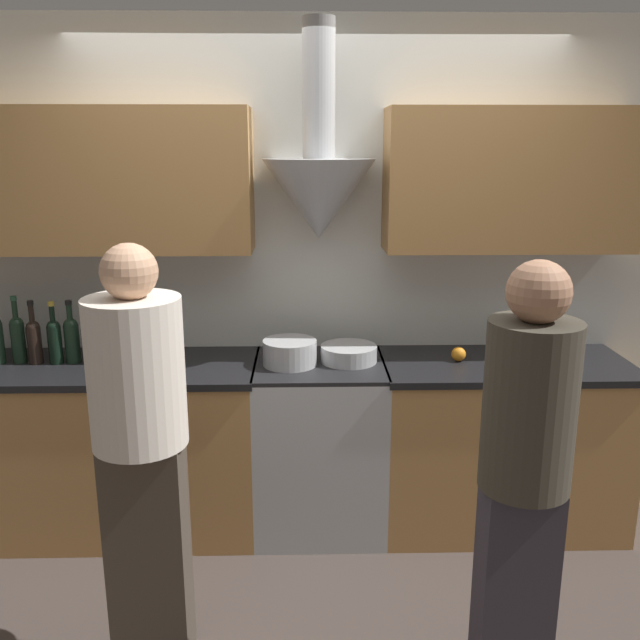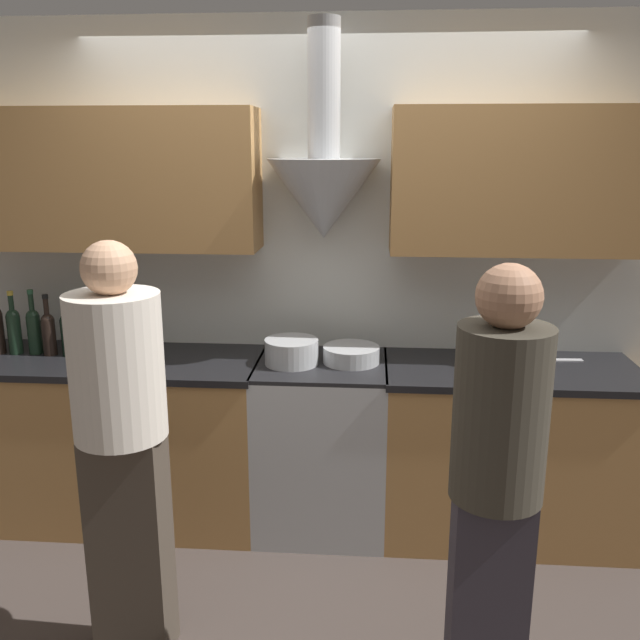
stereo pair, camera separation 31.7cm
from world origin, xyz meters
name	(u,v)px [view 2 (the right image)]	position (x,y,z in m)	size (l,w,h in m)	color
ground_plane	(316,558)	(0.00, 0.00, 0.00)	(12.00, 12.00, 0.00)	#423833
wall_back	(314,241)	(-0.06, 0.59, 1.48)	(8.40, 0.56, 2.60)	silver
counter_left	(115,438)	(-1.11, 0.33, 0.45)	(1.58, 0.62, 0.90)	#B27F47
counter_right	(506,451)	(0.95, 0.33, 0.45)	(1.26, 0.62, 0.90)	#B27F47
stove_range	(321,444)	(0.00, 0.33, 0.45)	(0.66, 0.60, 0.90)	#B7BABC
wine_bottle_2	(14,328)	(-1.62, 0.36, 1.04)	(0.07, 0.07, 0.34)	black
wine_bottle_3	(34,328)	(-1.52, 0.37, 1.04)	(0.07, 0.07, 0.34)	black
wine_bottle_4	(49,331)	(-1.43, 0.36, 1.03)	(0.07, 0.07, 0.32)	black
wine_bottle_5	(67,332)	(-1.33, 0.35, 1.03)	(0.07, 0.07, 0.32)	black
wine_bottle_6	(84,331)	(-1.25, 0.37, 1.03)	(0.08, 0.08, 0.32)	black
wine_bottle_7	(100,333)	(-1.16, 0.35, 1.03)	(0.07, 0.07, 0.32)	black
stock_pot	(292,352)	(-0.15, 0.30, 0.96)	(0.27, 0.27, 0.13)	#B7BABC
mixing_bowl	(351,354)	(0.15, 0.35, 0.94)	(0.29, 0.29, 0.08)	#B7BABC
orange_fruit	(463,358)	(0.71, 0.34, 0.94)	(0.07, 0.07, 0.07)	orange
saucepan	(532,363)	(1.02, 0.24, 0.95)	(0.18, 0.18, 0.10)	#B7BABC
chefs_knife	(560,360)	(1.21, 0.45, 0.91)	(0.23, 0.04, 0.01)	silver
person_foreground_left	(122,439)	(-0.67, -0.67, 0.91)	(0.34, 0.34, 1.65)	#473D33
person_foreground_right	(496,479)	(0.66, -0.86, 0.91)	(0.31, 0.31, 1.62)	#38333D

